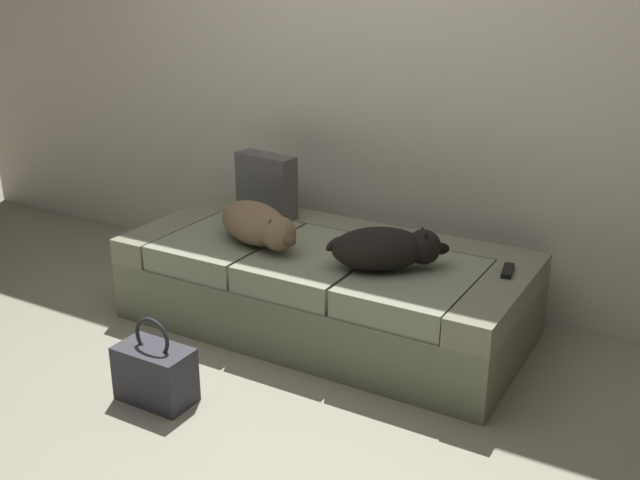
{
  "coord_description": "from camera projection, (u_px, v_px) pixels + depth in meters",
  "views": [
    {
      "loc": [
        1.68,
        -1.92,
        1.71
      ],
      "look_at": [
        0.0,
        0.98,
        0.47
      ],
      "focal_mm": 42.0,
      "sensor_mm": 36.0,
      "label": 1
    }
  ],
  "objects": [
    {
      "name": "ground_plane",
      "position": [
        196.0,
        427.0,
        2.94
      ],
      "size": [
        10.0,
        10.0,
        0.0
      ],
      "primitive_type": "plane",
      "color": "gray"
    },
    {
      "name": "back_wall",
      "position": [
        389.0,
        29.0,
        3.82
      ],
      "size": [
        6.4,
        0.1,
        2.8
      ],
      "primitive_type": "cube",
      "color": "beige",
      "rests_on": "ground"
    },
    {
      "name": "couch",
      "position": [
        325.0,
        287.0,
        3.7
      ],
      "size": [
        1.96,
        0.91,
        0.42
      ],
      "color": "#6D7159",
      "rests_on": "ground"
    },
    {
      "name": "dog_tan",
      "position": [
        258.0,
        225.0,
        3.62
      ],
      "size": [
        0.57,
        0.4,
        0.2
      ],
      "color": "#7C6246",
      "rests_on": "couch"
    },
    {
      "name": "dog_dark",
      "position": [
        386.0,
        248.0,
        3.33
      ],
      "size": [
        0.53,
        0.43,
        0.19
      ],
      "color": "black",
      "rests_on": "couch"
    },
    {
      "name": "tv_remote",
      "position": [
        508.0,
        271.0,
        3.31
      ],
      "size": [
        0.07,
        0.16,
        0.02
      ],
      "primitive_type": "cube",
      "rotation": [
        0.0,
        0.0,
        0.18
      ],
      "color": "black",
      "rests_on": "couch"
    },
    {
      "name": "throw_pillow",
      "position": [
        266.0,
        186.0,
        4.01
      ],
      "size": [
        0.35,
        0.16,
        0.34
      ],
      "primitive_type": "cube",
      "rotation": [
        0.0,
        0.0,
        -0.13
      ],
      "color": "#565452",
      "rests_on": "couch"
    },
    {
      "name": "handbag",
      "position": [
        155.0,
        373.0,
        3.09
      ],
      "size": [
        0.32,
        0.18,
        0.38
      ],
      "color": "#36363E",
      "rests_on": "ground"
    }
  ]
}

